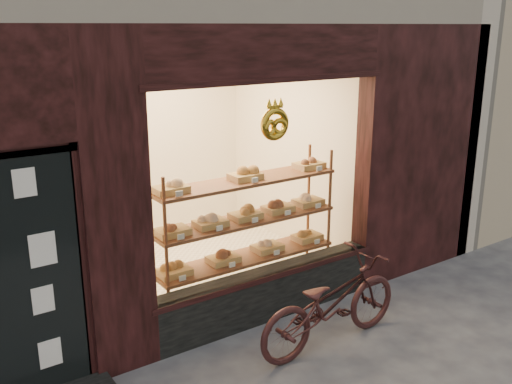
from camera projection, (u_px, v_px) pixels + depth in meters
display_shelf at (246, 233)px, 6.39m from camera, size 2.20×0.45×1.70m
bicycle at (331, 303)px, 5.62m from camera, size 1.75×0.65×0.91m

